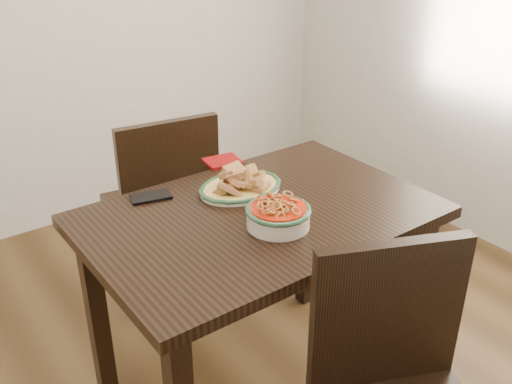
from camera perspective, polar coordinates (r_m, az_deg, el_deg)
dining_table at (r=1.90m, az=0.36°, el=-4.78°), size 1.11×0.74×0.75m
chair_far at (r=2.49m, az=-9.20°, el=-0.79°), size 0.47×0.47×0.89m
fish_plate at (r=1.96m, az=-1.58°, el=1.35°), size 0.30×0.23×0.11m
noodle_bowl at (r=1.74m, az=2.24°, el=-2.17°), size 0.20×0.20×0.08m
smartphone at (r=1.96m, az=-10.48°, el=-0.47°), size 0.15×0.10×0.01m
napkin at (r=2.20m, az=-3.38°, el=3.08°), size 0.15×0.13×0.01m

